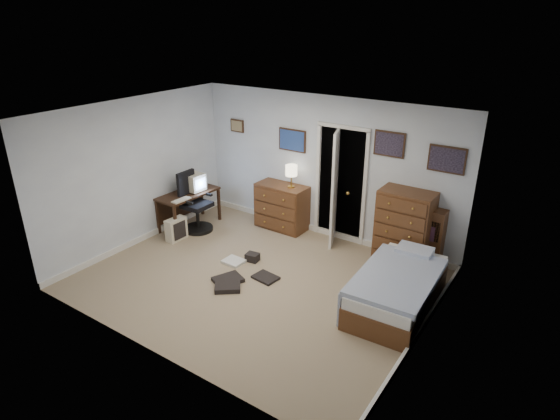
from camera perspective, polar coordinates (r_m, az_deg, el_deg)
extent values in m
cube|color=gray|center=(7.19, -2.83, -8.56)|extent=(5.00, 4.00, 0.02)
cube|color=#311C10|center=(8.79, -11.15, 1.97)|extent=(0.60, 1.20, 0.04)
cube|color=#311C10|center=(8.76, -14.66, -0.83)|extent=(0.05, 0.05, 0.64)
cube|color=#311C10|center=(8.42, -12.62, -1.61)|extent=(0.05, 0.05, 0.64)
cube|color=#311C10|center=(9.42, -9.52, 1.33)|extent=(0.05, 0.05, 0.64)
cube|color=#311C10|center=(9.11, -7.45, 0.68)|extent=(0.05, 0.05, 0.64)
cube|color=#311C10|center=(9.08, -12.09, 0.55)|extent=(0.08, 1.08, 0.45)
cube|color=beige|center=(8.81, -10.47, 3.39)|extent=(0.36, 0.34, 0.31)
cube|color=#8CB2F2|center=(8.69, -9.67, 3.16)|extent=(0.02, 0.25, 0.20)
cube|color=beige|center=(8.87, -10.39, 2.40)|extent=(0.24, 0.24, 0.02)
cube|color=beige|center=(8.43, -11.95, 1.20)|extent=(0.15, 0.37, 0.02)
cube|color=beige|center=(8.48, -12.54, -2.29)|extent=(0.20, 0.39, 0.41)
cube|color=black|center=(8.42, -12.12, -2.46)|extent=(0.02, 0.27, 0.32)
cylinder|color=black|center=(8.84, -9.90, -2.24)|extent=(0.54, 0.54, 0.06)
cylinder|color=black|center=(8.75, -10.00, -0.90)|extent=(0.06, 0.06, 0.41)
cube|color=black|center=(8.65, -10.11, 0.60)|extent=(0.46, 0.46, 0.08)
cube|color=black|center=(8.69, -11.36, 2.86)|extent=(0.07, 0.41, 0.57)
cube|color=black|center=(8.43, -11.31, 0.97)|extent=(0.31, 0.06, 0.04)
cube|color=black|center=(8.76, -9.08, 1.99)|extent=(0.31, 0.06, 0.04)
cube|color=maroon|center=(9.83, -6.31, 3.03)|extent=(0.17, 0.17, 0.83)
cube|color=#572E1B|center=(8.66, 0.24, 0.42)|extent=(0.96, 0.50, 0.85)
cylinder|color=gold|center=(8.40, 1.38, 2.86)|extent=(0.13, 0.13, 0.02)
cylinder|color=gold|center=(8.36, 1.38, 3.68)|extent=(0.03, 0.03, 0.25)
cylinder|color=beige|center=(8.30, 1.40, 4.85)|extent=(0.22, 0.22, 0.19)
cube|color=black|center=(8.39, 8.43, 3.61)|extent=(0.90, 0.60, 2.00)
cube|color=white|center=(8.30, 4.63, 3.59)|extent=(0.06, 0.05, 2.00)
cube|color=white|center=(7.93, 10.28, 2.33)|extent=(0.06, 0.05, 2.00)
cube|color=white|center=(7.82, 7.78, 10.01)|extent=(0.96, 0.05, 0.06)
cube|color=white|center=(8.03, 6.77, 2.82)|extent=(0.31, 0.77, 2.00)
sphere|color=gold|center=(7.78, 8.26, 2.05)|extent=(0.06, 0.06, 0.06)
cube|color=#572E1B|center=(7.63, 14.90, -2.12)|extent=(0.84, 0.49, 1.23)
cube|color=#572E1B|center=(7.77, 15.46, -2.71)|extent=(1.08, 0.27, 0.97)
cube|color=black|center=(7.63, 15.39, -1.69)|extent=(1.00, 0.11, 0.32)
cube|color=maroon|center=(7.64, 15.36, -1.98)|extent=(0.87, 0.13, 0.24)
cube|color=#572E1B|center=(6.71, 14.05, -10.13)|extent=(0.99, 1.85, 0.32)
cube|color=white|center=(6.59, 14.25, -8.37)|extent=(0.95, 1.81, 0.16)
cube|color=#526599|center=(6.46, 14.08, -7.99)|extent=(1.03, 1.58, 0.09)
cube|color=#526599|center=(6.71, 9.95, -8.78)|extent=(0.10, 1.54, 0.49)
cube|color=#8399D2|center=(7.10, 16.09, -4.90)|extent=(0.51, 0.37, 0.12)
cube|color=#331E11|center=(9.08, -5.24, 10.19)|extent=(0.30, 0.03, 0.24)
cube|color=olive|center=(9.07, -5.32, 10.17)|extent=(0.25, 0.01, 0.19)
cube|color=#331E11|center=(8.39, 1.51, 8.51)|extent=(0.55, 0.03, 0.40)
cube|color=navy|center=(8.38, 1.44, 8.48)|extent=(0.50, 0.01, 0.35)
cube|color=#331E11|center=(7.56, 13.20, 7.84)|extent=(0.50, 0.03, 0.40)
cube|color=black|center=(7.54, 13.15, 7.81)|extent=(0.45, 0.01, 0.35)
cube|color=#331E11|center=(7.33, 19.68, 5.81)|extent=(0.55, 0.03, 0.40)
cube|color=black|center=(7.31, 19.64, 5.78)|extent=(0.50, 0.01, 0.35)
cube|color=silver|center=(7.65, -5.67, -6.26)|extent=(0.33, 0.29, 0.05)
cube|color=black|center=(6.98, -6.41, -9.30)|extent=(0.46, 0.45, 0.07)
cube|color=black|center=(7.67, -3.38, -5.77)|extent=(0.22, 0.19, 0.13)
cube|color=black|center=(7.20, -1.77, -8.22)|extent=(0.40, 0.32, 0.04)
cube|color=black|center=(7.17, -6.37, -8.44)|extent=(0.47, 0.51, 0.06)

